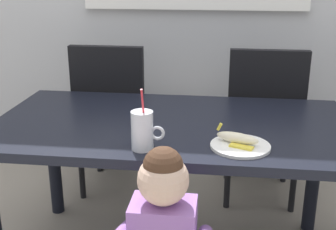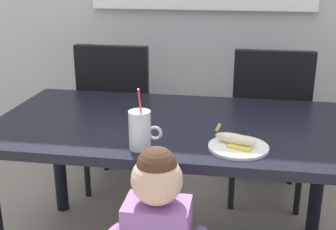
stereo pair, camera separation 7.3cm
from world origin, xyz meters
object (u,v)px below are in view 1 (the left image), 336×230
dining_table (172,140)px  dining_chair_left (114,111)px  dining_chair_right (263,118)px  snack_plate (240,146)px  peeled_banana (238,139)px  milk_cup (143,133)px

dining_table → dining_chair_left: size_ratio=1.66×
dining_chair_right → dining_chair_left: bearing=-0.1°
dining_chair_right → snack_plate: bearing=79.3°
dining_chair_right → peeled_banana: dining_chair_right is taller
dining_chair_left → dining_chair_right: size_ratio=1.00×
milk_cup → snack_plate: bearing=9.4°
dining_chair_right → milk_cup: milk_cup is taller
milk_cup → peeled_banana: 0.37m
snack_plate → dining_chair_right: bearing=79.3°
dining_chair_right → milk_cup: size_ratio=3.87×
snack_plate → peeled_banana: 0.03m
snack_plate → dining_chair_left: bearing=129.4°
dining_table → dining_chair_right: dining_chair_right is taller
peeled_banana → dining_chair_right: bearing=78.4°
dining_chair_left → dining_table: bearing=124.6°
dining_chair_left → snack_plate: dining_chair_left is taller
milk_cup → snack_plate: milk_cup is taller
dining_chair_left → peeled_banana: 1.14m
dining_chair_left → peeled_banana: bearing=129.4°
snack_plate → dining_table: bearing=138.7°
milk_cup → snack_plate: size_ratio=1.08×
dining_table → snack_plate: 0.40m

